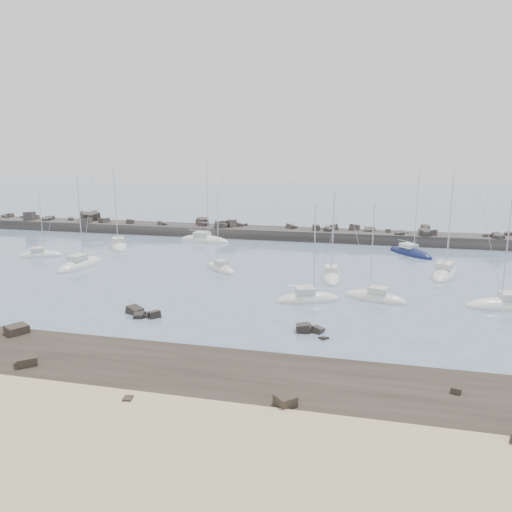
{
  "coord_description": "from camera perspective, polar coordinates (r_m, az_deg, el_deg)",
  "views": [
    {
      "loc": [
        18.83,
        -53.82,
        16.98
      ],
      "look_at": [
        3.14,
        12.0,
        2.1
      ],
      "focal_mm": 35.0,
      "sensor_mm": 36.0,
      "label": 1
    }
  ],
  "objects": [
    {
      "name": "ground",
      "position": [
        59.49,
        -5.65,
        -4.24
      ],
      "size": [
        400.0,
        400.0,
        0.0
      ],
      "primitive_type": "plane",
      "color": "slate",
      "rests_on": "ground"
    },
    {
      "name": "sand_strip",
      "position": [
        33.45,
        -24.85,
        -19.36
      ],
      "size": [
        140.0,
        14.0,
        1.0
      ],
      "primitive_type": "cube",
      "color": "tan",
      "rests_on": "ground"
    },
    {
      "name": "rock_shelf",
      "position": [
        40.62,
        -15.9,
        -12.77
      ],
      "size": [
        140.0,
        12.0,
        2.07
      ],
      "color": "black",
      "rests_on": "ground"
    },
    {
      "name": "rock_cluster_near",
      "position": [
        53.06,
        -12.94,
        -6.52
      ],
      "size": [
        4.47,
        2.82,
        1.51
      ],
      "color": "black",
      "rests_on": "ground"
    },
    {
      "name": "rock_cluster_far",
      "position": [
        47.46,
        6.08,
        -8.49
      ],
      "size": [
        3.36,
        2.87,
        1.41
      ],
      "color": "black",
      "rests_on": "ground"
    },
    {
      "name": "breakwater",
      "position": [
        97.06,
        -2.75,
        2.49
      ],
      "size": [
        115.0,
        6.38,
        5.25
      ],
      "color": "#2B2827",
      "rests_on": "ground"
    },
    {
      "name": "sailboat_0",
      "position": [
        85.86,
        -23.37,
        0.05
      ],
      "size": [
        7.03,
        4.69,
        10.8
      ],
      "color": "silver",
      "rests_on": "ground"
    },
    {
      "name": "sailboat_1",
      "position": [
        89.44,
        -15.44,
        1.1
      ],
      "size": [
        7.55,
        9.42,
        14.74
      ],
      "color": "silver",
      "rests_on": "ground"
    },
    {
      "name": "sailboat_3",
      "position": [
        76.48,
        -19.46,
        -1.03
      ],
      "size": [
        3.86,
        9.25,
        14.29
      ],
      "color": "silver",
      "rests_on": "ground"
    },
    {
      "name": "sailboat_4",
      "position": [
        91.76,
        -5.92,
        1.76
      ],
      "size": [
        10.23,
        4.67,
        15.43
      ],
      "color": "silver",
      "rests_on": "ground"
    },
    {
      "name": "sailboat_5",
      "position": [
        70.49,
        -4.08,
        -1.46
      ],
      "size": [
        6.61,
        6.46,
        11.24
      ],
      "color": "silver",
      "rests_on": "ground"
    },
    {
      "name": "sailboat_6",
      "position": [
        66.36,
        8.57,
        -2.44
      ],
      "size": [
        3.51,
        8.21,
        12.64
      ],
      "color": "silver",
      "rests_on": "ground"
    },
    {
      "name": "sailboat_7",
      "position": [
        56.55,
        5.97,
        -4.99
      ],
      "size": [
        7.66,
        4.88,
        11.74
      ],
      "color": "silver",
      "rests_on": "ground"
    },
    {
      "name": "sailboat_8",
      "position": [
        84.1,
        17.21,
        0.28
      ],
      "size": [
        7.99,
        8.97,
        14.47
      ],
      "color": "#101645",
      "rests_on": "ground"
    },
    {
      "name": "sailboat_9",
      "position": [
        58.31,
        13.44,
        -4.74
      ],
      "size": [
        7.75,
        4.35,
        11.77
      ],
      "color": "silver",
      "rests_on": "ground"
    },
    {
      "name": "sailboat_10",
      "position": [
        71.99,
        20.74,
        -1.94
      ],
      "size": [
        5.45,
        9.83,
        14.9
      ],
      "color": "silver",
      "rests_on": "ground"
    },
    {
      "name": "sailboat_11",
      "position": [
        60.34,
        26.8,
        -5.18
      ],
      "size": [
        9.34,
        4.52,
        14.16
      ],
      "color": "silver",
      "rests_on": "ground"
    }
  ]
}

